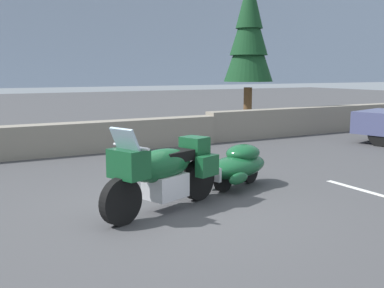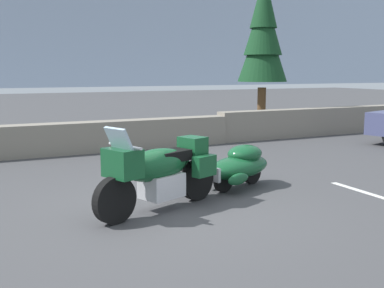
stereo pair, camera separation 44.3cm
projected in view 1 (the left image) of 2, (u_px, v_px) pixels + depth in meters
ground_plane at (172, 211)px, 6.91m from camera, size 80.00×80.00×0.00m
stone_guard_wall at (73, 137)px, 11.67m from camera, size 24.00×0.56×0.89m
touring_motorcycle at (163, 171)px, 6.82m from camera, size 2.21×1.22×1.33m
car_shaped_trailer at (237, 165)px, 8.31m from camera, size 2.19×1.19×0.76m
pine_tree_tall at (249, 34)px, 15.43m from camera, size 1.66×1.66×5.31m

